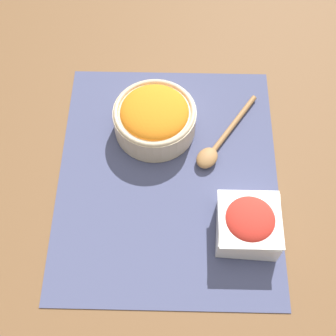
# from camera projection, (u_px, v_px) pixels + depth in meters

# --- Properties ---
(ground_plane) EXTENTS (3.00, 3.00, 0.00)m
(ground_plane) POSITION_uv_depth(u_px,v_px,m) (168.00, 176.00, 1.01)
(ground_plane) COLOR brown
(placemat) EXTENTS (0.57, 0.47, 0.00)m
(placemat) POSITION_uv_depth(u_px,v_px,m) (168.00, 175.00, 1.01)
(placemat) COLOR #474C70
(placemat) RESTS_ON ground_plane
(carrot_bowl) EXTENTS (0.18, 0.18, 0.08)m
(carrot_bowl) POSITION_uv_depth(u_px,v_px,m) (155.00, 117.00, 1.03)
(carrot_bowl) COLOR beige
(carrot_bowl) RESTS_ON placemat
(tomato_bowl) EXTENTS (0.13, 0.13, 0.08)m
(tomato_bowl) POSITION_uv_depth(u_px,v_px,m) (248.00, 224.00, 0.91)
(tomato_bowl) COLOR white
(tomato_bowl) RESTS_ON placemat
(wooden_spoon) EXTENTS (0.21, 0.15, 0.02)m
(wooden_spoon) POSITION_uv_depth(u_px,v_px,m) (216.00, 147.00, 1.03)
(wooden_spoon) COLOR #9E7042
(wooden_spoon) RESTS_ON placemat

